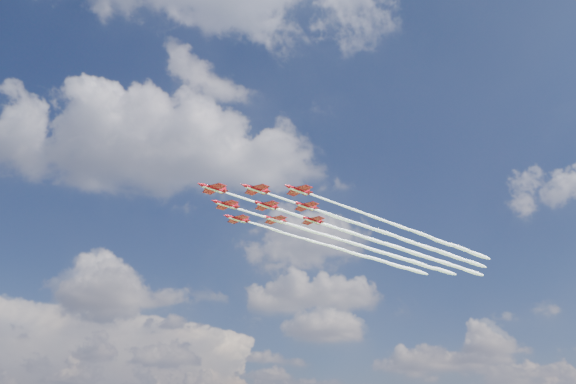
# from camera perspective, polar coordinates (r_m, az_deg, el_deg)

# --- Properties ---
(jet_lead) EXTENTS (94.28, 66.23, 2.38)m
(jet_lead) POSITION_cam_1_polar(r_m,az_deg,el_deg) (189.69, 6.02, -4.01)
(jet_lead) COLOR #A20915
(jet_row2_port) EXTENTS (94.28, 66.23, 2.38)m
(jet_row2_port) POSITION_cam_1_polar(r_m,az_deg,el_deg) (191.83, 9.55, -4.04)
(jet_row2_port) COLOR #A20915
(jet_row2_starb) EXTENTS (94.28, 66.23, 2.38)m
(jet_row2_starb) POSITION_cam_1_polar(r_m,az_deg,el_deg) (200.90, 6.38, -5.15)
(jet_row2_starb) COLOR #A20915
(jet_row3_port) EXTENTS (94.28, 66.23, 2.38)m
(jet_row3_port) POSITION_cam_1_polar(r_m,az_deg,el_deg) (194.69, 12.99, -4.05)
(jet_row3_port) COLOR #A20915
(jet_row3_centre) EXTENTS (94.28, 66.23, 2.38)m
(jet_row3_centre) POSITION_cam_1_polar(r_m,az_deg,el_deg) (203.10, 9.72, -5.16)
(jet_row3_centre) COLOR #A20915
(jet_row3_starb) EXTENTS (94.28, 66.23, 2.38)m
(jet_row3_starb) POSITION_cam_1_polar(r_m,az_deg,el_deg) (212.19, 6.70, -6.17)
(jet_row3_starb) COLOR #A20915
(jet_row4_port) EXTENTS (94.28, 66.23, 2.38)m
(jet_row4_port) POSITION_cam_1_polar(r_m,az_deg,el_deg) (205.97, 12.97, -5.16)
(jet_row4_port) COLOR #A20915
(jet_row4_starb) EXTENTS (94.28, 66.23, 2.38)m
(jet_row4_starb) POSITION_cam_1_polar(r_m,az_deg,el_deg) (214.43, 9.86, -6.17)
(jet_row4_starb) COLOR #A20915
(jet_tail) EXTENTS (94.28, 66.23, 2.38)m
(jet_tail) POSITION_cam_1_polar(r_m,az_deg,el_deg) (217.31, 12.95, -6.15)
(jet_tail) COLOR #A20915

